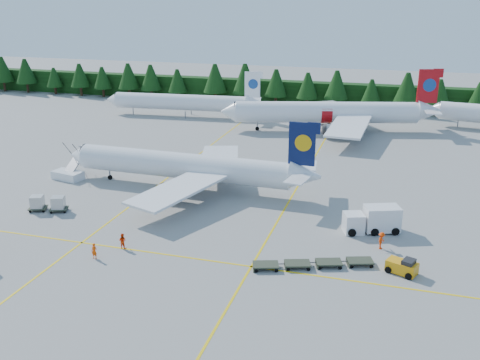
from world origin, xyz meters
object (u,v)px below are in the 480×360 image
(airliner_red, at_px, (322,113))
(baggage_tug, at_px, (403,266))
(airliner_navy, at_px, (178,166))
(airstairs, at_px, (69,173))
(service_truck, at_px, (372,220))

(airliner_red, xyz_separation_m, baggage_tug, (16.67, -58.31, -3.07))
(airliner_navy, relative_size, baggage_tug, 11.28)
(airliner_red, bearing_deg, airliner_navy, -124.82)
(airliner_navy, bearing_deg, airstairs, -175.21)
(airstairs, bearing_deg, airliner_navy, 14.69)
(service_truck, relative_size, baggage_tug, 2.06)
(airliner_navy, height_order, airliner_red, airliner_red)
(airliner_navy, height_order, baggage_tug, airliner_navy)
(airliner_red, height_order, service_truck, airliner_red)
(airliner_red, distance_m, airstairs, 53.14)
(baggage_tug, bearing_deg, airliner_red, 127.79)
(airstairs, xyz_separation_m, baggage_tug, (49.32, -16.48, -0.14))
(airliner_red, bearing_deg, airstairs, -142.72)
(airliner_navy, height_order, airstairs, airliner_navy)
(airstairs, bearing_deg, airliner_red, 63.49)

